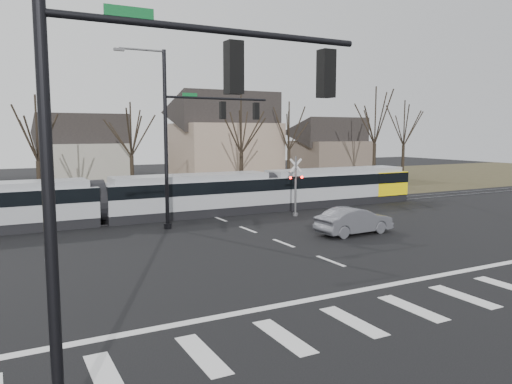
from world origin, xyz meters
name	(u,v)px	position (x,y,z in m)	size (l,w,h in m)	color
ground	(360,272)	(0.00, 0.00, 0.00)	(140.00, 140.00, 0.00)	black
grass_verge	(145,190)	(0.00, 32.00, 0.01)	(140.00, 28.00, 0.01)	#38331E
crosswalk	(439,302)	(0.00, -4.00, 0.01)	(27.00, 2.60, 0.01)	silver
stop_line	(392,284)	(0.00, -1.80, 0.01)	(28.00, 0.35, 0.01)	silver
lane_dashes	(208,214)	(0.00, 16.00, 0.01)	(0.18, 30.00, 0.01)	silver
rail_pair	(209,215)	(0.00, 15.80, 0.03)	(90.00, 1.52, 0.06)	#59595E
tram	(189,194)	(-1.36, 16.00, 1.52)	(36.78, 2.73, 2.79)	gray
sedan	(354,221)	(4.64, 6.15, 0.75)	(4.61, 1.86, 1.49)	#515259
signal_pole_near_left	(138,127)	(-10.41, -6.00, 5.70)	(9.28, 0.44, 10.20)	black
signal_pole_far	(192,130)	(-2.41, 12.50, 5.70)	(9.28, 0.44, 10.20)	black
rail_crossing_signal	(296,188)	(5.00, 12.79, 1.89)	(1.08, 0.36, 4.00)	#59595B
tree_row	(185,139)	(2.00, 26.00, 5.00)	(59.20, 7.20, 10.00)	black
house_b	(83,149)	(-5.00, 36.00, 3.97)	(8.64, 7.56, 7.65)	gray
house_c	(225,136)	(9.00, 33.00, 5.23)	(10.80, 8.64, 10.10)	gray
house_d	(330,145)	(24.00, 35.00, 3.97)	(8.64, 7.56, 7.65)	brown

